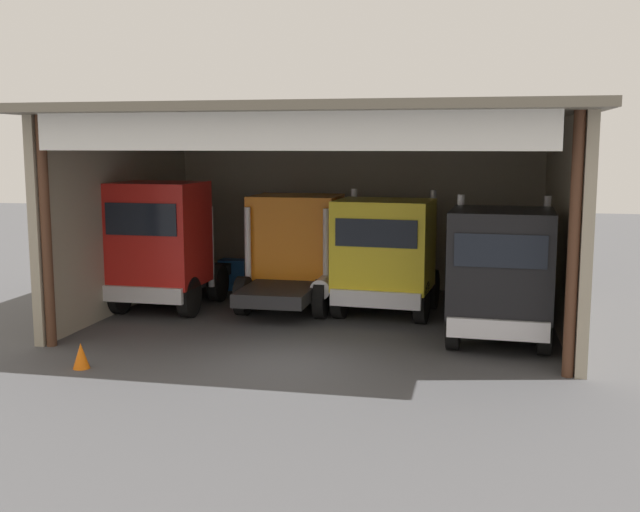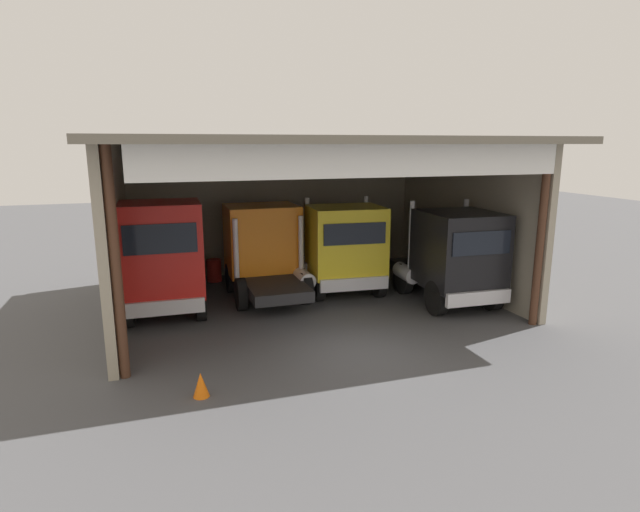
{
  "view_description": "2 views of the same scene",
  "coord_description": "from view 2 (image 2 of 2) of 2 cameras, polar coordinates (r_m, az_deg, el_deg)",
  "views": [
    {
      "loc": [
        4.02,
        -15.84,
        4.76
      ],
      "look_at": [
        0.0,
        3.25,
        1.9
      ],
      "focal_mm": 42.76,
      "sensor_mm": 36.0,
      "label": 1
    },
    {
      "loc": [
        -4.95,
        -11.99,
        5.45
      ],
      "look_at": [
        0.0,
        3.25,
        1.9
      ],
      "focal_mm": 28.58,
      "sensor_mm": 36.0,
      "label": 2
    }
  ],
  "objects": [
    {
      "name": "ground_plane",
      "position": [
        14.07,
        4.16,
        -10.34
      ],
      "size": [
        80.0,
        80.0,
        0.0
      ],
      "primitive_type": "plane",
      "color": "#4C4C4F",
      "rests_on": "ground"
    },
    {
      "name": "workshop_shed",
      "position": [
        18.12,
        -2.08,
        7.44
      ],
      "size": [
        12.9,
        10.59,
        5.64
      ],
      "color": "#9E937F",
      "rests_on": "ground"
    },
    {
      "name": "truck_red_center_left_bay",
      "position": [
        16.8,
        -17.32,
        -0.22
      ],
      "size": [
        2.61,
        4.71,
        3.72
      ],
      "rotation": [
        0.0,
        0.0,
        3.12
      ],
      "color": "red",
      "rests_on": "ground"
    },
    {
      "name": "truck_orange_center_bay",
      "position": [
        18.53,
        -6.23,
        0.77
      ],
      "size": [
        2.71,
        4.64,
        3.28
      ],
      "rotation": [
        0.0,
        0.0,
        0.0
      ],
      "color": "orange",
      "rests_on": "ground"
    },
    {
      "name": "truck_yellow_right_bay",
      "position": [
        18.57,
        2.61,
        0.94
      ],
      "size": [
        2.82,
        4.3,
        3.49
      ],
      "rotation": [
        0.0,
        0.0,
        3.06
      ],
      "color": "yellow",
      "rests_on": "ground"
    },
    {
      "name": "truck_black_left_bay",
      "position": [
        17.83,
        14.62,
        0.04
      ],
      "size": [
        2.57,
        5.31,
        3.51
      ],
      "rotation": [
        0.0,
        0.0,
        3.1
      ],
      "color": "black",
      "rests_on": "ground"
    },
    {
      "name": "oil_drum",
      "position": [
        20.98,
        -11.78,
        -1.58
      ],
      "size": [
        0.58,
        0.58,
        0.9
      ],
      "primitive_type": "cylinder",
      "color": "#B21E19",
      "rests_on": "ground"
    },
    {
      "name": "tool_cart",
      "position": [
        20.51,
        -14.54,
        -1.9
      ],
      "size": [
        0.9,
        0.6,
        1.0
      ],
      "primitive_type": "cube",
      "color": "#1E59A5",
      "rests_on": "ground"
    },
    {
      "name": "traffic_cone",
      "position": [
        11.8,
        -13.2,
        -13.85
      ],
      "size": [
        0.36,
        0.36,
        0.56
      ],
      "primitive_type": "cone",
      "color": "orange",
      "rests_on": "ground"
    }
  ]
}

